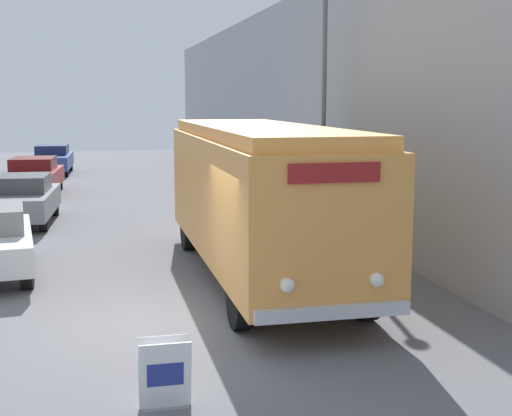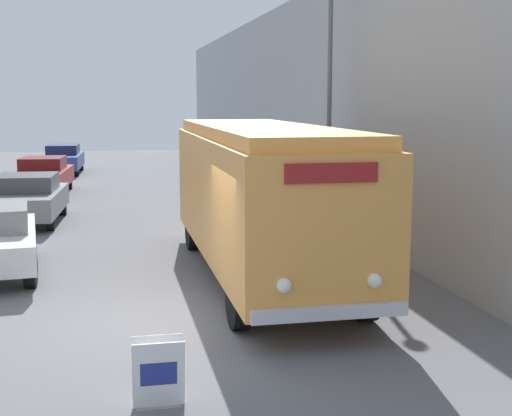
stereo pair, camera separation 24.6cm
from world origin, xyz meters
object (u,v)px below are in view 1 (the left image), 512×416
vintage_bus (260,192)px  parked_car_far (34,176)px  streetlamp (324,66)px  parked_car_mid (19,199)px  sign_board (165,375)px  parked_car_distant (52,159)px

vintage_bus → parked_car_far: vintage_bus is taller
vintage_bus → streetlamp: streetlamp is taller
streetlamp → parked_car_mid: bearing=153.2°
streetlamp → vintage_bus: bearing=-124.4°
vintage_bus → parked_car_mid: size_ratio=2.17×
sign_board → parked_car_far: (-2.99, 20.29, 0.32)m
sign_board → parked_car_distant: (-2.67, 28.01, 0.32)m
streetlamp → parked_car_mid: (-8.01, 4.05, -3.74)m
parked_car_far → parked_car_distant: parked_car_far is taller
streetlamp → parked_car_far: size_ratio=1.59×
sign_board → streetlamp: size_ratio=0.12×
sign_board → parked_car_distant: 28.14m
sign_board → parked_car_far: 20.51m
parked_car_far → parked_car_distant: 7.73m
vintage_bus → parked_car_mid: (-5.43, 7.83, -1.04)m
vintage_bus → parked_car_far: (-5.52, 14.48, -1.05)m
parked_car_far → vintage_bus: bearing=-64.8°
sign_board → parked_car_far: size_ratio=0.19×
parked_car_far → parked_car_mid: bearing=-84.9°
streetlamp → parked_car_mid: 9.73m
streetlamp → parked_car_far: 13.94m
vintage_bus → streetlamp: bearing=55.6°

